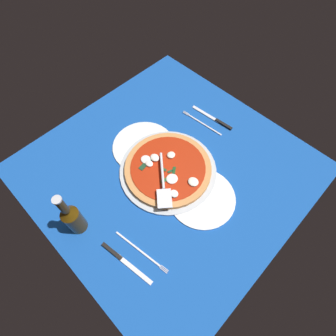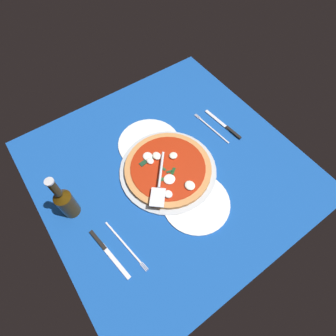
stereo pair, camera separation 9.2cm
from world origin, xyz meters
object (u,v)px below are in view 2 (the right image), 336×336
Objects in this scene: dinner_plate_left at (196,203)px; place_setting_near at (219,128)px; place_setting_far at (116,248)px; dinner_plate_right at (150,143)px; pizza_server at (160,181)px; beer_bottle at (65,202)px; pizza at (168,168)px.

place_setting_near reaches higher than dinner_plate_left.
dinner_plate_right is at bearing 123.51° from place_setting_far.
pizza_server is (-19.15, 7.93, 4.48)cm from dinner_plate_right.
beer_bottle reaches higher than place_setting_far.
dinner_plate_left is 32.27cm from dinner_plate_right.
pizza is (-15.24, 1.50, 1.84)cm from dinner_plate_right.
place_setting_near is at bearing -109.59° from dinner_plate_right.
place_setting_near is at bearing 98.91° from place_setting_far.
place_setting_near is at bearing -53.64° from dinner_plate_left.
dinner_plate_left is at bearing 68.73° from pizza_server.
dinner_plate_right is 15.42cm from pizza.
dinner_plate_right is at bearing -5.63° from pizza.
dinner_plate_right is 1.13× the size of beer_bottle.
beer_bottle is at bearing 84.31° from place_setting_near.
beer_bottle is (1.20, 67.89, 7.96)cm from place_setting_near.
pizza_server reaches higher than place_setting_near.
pizza_server is at bearing 157.49° from dinner_plate_right.
dinner_plate_left is 1.11× the size of place_setting_near.
place_setting_near is 68.37cm from beer_bottle.
place_setting_far is (2.65, 32.01, -0.14)cm from dinner_plate_left.
place_setting_far is at bearing -26.66° from pizza_server.
pizza is 34.63cm from place_setting_far.
place_setting_far reaches higher than dinner_plate_left.
dinner_plate_left is 37.06cm from place_setting_near.
beer_bottle reaches higher than pizza.
dinner_plate_left is at bearing -178.10° from pizza.
dinner_plate_left is 1.12× the size of place_setting_far.
beer_bottle is (-9.08, 38.99, 7.82)cm from dinner_plate_right.
pizza_server is at bearing 28.08° from dinner_plate_left.
pizza is 38.45cm from beer_bottle.
dinner_plate_left is 1.08× the size of beer_bottle.
dinner_plate_right is 30.68cm from place_setting_near.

